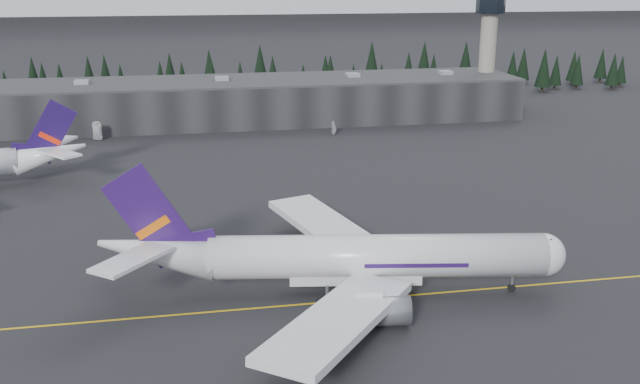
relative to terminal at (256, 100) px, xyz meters
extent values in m
plane|color=black|center=(0.00, -125.00, -6.30)|extent=(1400.00, 1400.00, 0.00)
cube|color=gold|center=(0.00, -127.00, -6.29)|extent=(400.00, 0.40, 0.02)
cube|color=black|center=(0.00, 0.00, -0.30)|extent=(160.00, 30.00, 12.00)
cube|color=#333335|center=(0.00, 0.00, 6.00)|extent=(160.00, 30.00, 0.60)
cylinder|color=gray|center=(75.00, 3.00, 9.70)|extent=(5.20, 5.20, 32.00)
cylinder|color=black|center=(75.00, 3.00, 26.95)|extent=(9.20, 9.20, 4.50)
cube|color=black|center=(0.00, 37.00, 1.20)|extent=(360.00, 20.00, 15.00)
cylinder|color=silver|center=(4.26, -125.26, -0.73)|extent=(46.92, 13.56, 6.07)
sphere|color=silver|center=(27.23, -129.04, -0.73)|extent=(6.07, 6.07, 6.07)
cone|color=silver|center=(-25.69, -120.32, 0.18)|extent=(17.76, 8.76, 8.79)
cube|color=silver|center=(0.82, -108.79, -2.35)|extent=(16.74, 29.46, 2.59)
cylinder|color=gray|center=(5.91, -115.27, -4.07)|extent=(7.12, 4.86, 3.85)
cube|color=silver|center=(-4.28, -139.75, -2.35)|extent=(23.64, 27.45, 2.59)
cylinder|color=gray|center=(2.62, -135.25, -4.07)|extent=(7.12, 4.86, 3.85)
cube|color=#29114F|center=(-26.19, -120.24, 5.34)|extent=(12.73, 2.58, 15.07)
cube|color=#DA5F0C|center=(-25.99, -120.27, 3.82)|extent=(4.96, 1.36, 3.71)
cube|color=silver|center=(-26.70, -114.00, 1.59)|extent=(8.19, 12.02, 0.51)
cube|color=silver|center=(-28.68, -125.99, 1.59)|extent=(10.58, 11.50, 0.51)
cylinder|color=black|center=(23.24, -128.39, -4.78)|extent=(0.51, 0.51, 3.04)
cylinder|color=black|center=(-1.99, -119.61, -4.78)|extent=(0.51, 0.51, 3.04)
cylinder|color=black|center=(-3.47, -128.60, -4.78)|extent=(0.51, 0.51, 3.04)
cone|color=white|center=(-50.10, -57.35, -0.29)|extent=(16.52, 8.31, 8.16)
cube|color=#200F48|center=(-49.63, -57.26, 4.50)|extent=(11.80, 2.54, 13.99)
cube|color=red|center=(-49.82, -57.30, 3.09)|extent=(4.60, 1.32, 3.45)
cube|color=white|center=(-47.26, -62.57, 1.03)|extent=(9.89, 10.63, 0.47)
cube|color=white|center=(-49.23, -51.47, 1.03)|extent=(7.50, 11.16, 0.47)
imported|color=silver|center=(-44.62, -18.53, -5.58)|extent=(3.25, 5.53, 1.44)
imported|color=silver|center=(19.36, -23.36, -5.65)|extent=(3.81, 1.55, 1.30)
camera|label=1|loc=(-20.57, -214.10, 36.95)|focal=40.00mm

